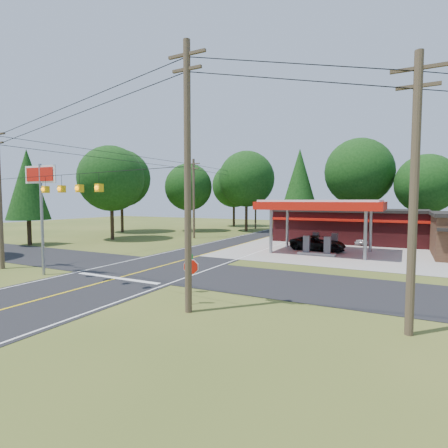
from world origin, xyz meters
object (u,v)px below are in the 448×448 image
at_px(big_stop_sign, 41,192).
at_px(octagonal_stop_sign, 191,271).
at_px(suv_car, 318,243).
at_px(gas_canopy, 322,206).
at_px(sedan_car, 365,239).

xyz_separation_m(big_stop_sign, octagonal_stop_sign, (12.00, -1.00, -3.77)).
distance_m(suv_car, octagonal_stop_sign, 19.96).
distance_m(gas_canopy, suv_car, 3.68).
relative_size(gas_canopy, big_stop_sign, 1.48).
bearing_deg(suv_car, gas_canopy, -134.70).
distance_m(gas_canopy, octagonal_stop_sign, 19.31).
distance_m(suv_car, sedan_car, 7.94).
height_order(sedan_car, octagonal_stop_sign, octagonal_stop_sign).
relative_size(gas_canopy, sedan_car, 3.02).
bearing_deg(big_stop_sign, gas_canopy, 52.14).
relative_size(gas_canopy, octagonal_stop_sign, 4.93).
xyz_separation_m(sedan_car, big_stop_sign, (-17.00, -26.01, 4.76)).
xyz_separation_m(suv_car, octagonal_stop_sign, (-1.50, -19.89, 0.87)).
height_order(suv_car, octagonal_stop_sign, octagonal_stop_sign).
bearing_deg(gas_canopy, octagonal_stop_sign, -96.00).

